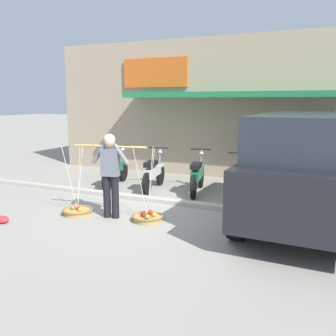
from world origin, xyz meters
TOP-DOWN VIEW (x-y plane):
  - ground_plane at (0.00, 0.00)m, footprint 90.00×90.00m
  - sidewalk_curb at (0.00, 0.70)m, footprint 20.00×0.24m
  - fruit_vendor at (-0.52, -0.72)m, footprint 1.53×0.26m
  - fruit_basket_left_side at (0.24, -0.61)m, footprint 0.62×0.62m
  - fruit_basket_right_side at (-1.29, -0.83)m, footprint 0.62×0.62m
  - motorcycle_nearest_shop at (-1.98, 1.74)m, footprint 0.57×1.80m
  - motorcycle_second_in_row at (-0.78, 1.72)m, footprint 0.54×1.81m
  - motorcycle_third_in_row at (0.37, 1.92)m, footprint 0.56×1.80m
  - motorcycle_end_of_row at (1.43, 1.65)m, footprint 0.54×1.82m
  - parked_truck at (3.09, 0.55)m, footprint 2.27×4.86m
  - storefront_building at (1.09, 6.51)m, footprint 13.00×6.00m
  - plastic_litter_bag at (-2.26, -1.89)m, footprint 0.28×0.22m
  - wooden_crate at (2.13, 2.47)m, footprint 0.44×0.36m

SIDE VIEW (x-z plane):
  - ground_plane at x=0.00m, z-range 0.00..0.00m
  - sidewalk_curb at x=0.00m, z-range 0.00..0.10m
  - plastic_litter_bag at x=-2.26m, z-range 0.00..0.14m
  - fruit_basket_right_side at x=-1.29m, z-range -0.65..0.80m
  - fruit_basket_left_side at x=0.24m, z-range -0.65..0.81m
  - wooden_crate at x=2.13m, z-range 0.00..0.32m
  - motorcycle_nearest_shop at x=-1.98m, z-range -0.09..1.00m
  - motorcycle_second_in_row at x=-0.78m, z-range -0.09..1.00m
  - motorcycle_third_in_row at x=0.37m, z-range -0.09..1.00m
  - motorcycle_end_of_row at x=1.43m, z-range -0.09..1.00m
  - fruit_vendor at x=-0.52m, z-range 0.13..1.82m
  - parked_truck at x=3.09m, z-range 0.08..2.18m
  - storefront_building at x=1.09m, z-range 0.00..4.20m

